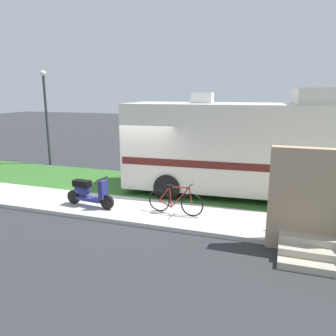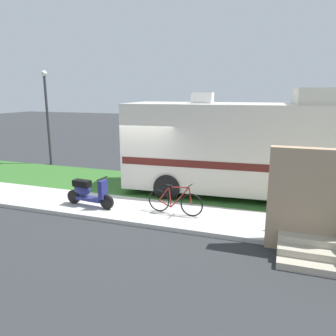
{
  "view_description": "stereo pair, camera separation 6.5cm",
  "coord_description": "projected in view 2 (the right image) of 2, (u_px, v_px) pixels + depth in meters",
  "views": [
    {
      "loc": [
        4.54,
        -9.92,
        3.59
      ],
      "look_at": [
        1.02,
        0.3,
        1.1
      ],
      "focal_mm": 35.64,
      "sensor_mm": 36.0,
      "label": 1
    },
    {
      "loc": [
        4.6,
        -9.9,
        3.59
      ],
      "look_at": [
        1.02,
        0.3,
        1.1
      ],
      "focal_mm": 35.64,
      "sensor_mm": 36.0,
      "label": 2
    }
  ],
  "objects": [
    {
      "name": "bicycle",
      "position": [
        175.0,
        201.0,
        9.61
      ],
      "size": [
        1.69,
        0.52,
        0.89
      ],
      "color": "black",
      "rests_on": "ground"
    },
    {
      "name": "pickup_truck_near",
      "position": [
        281.0,
        150.0,
        15.2
      ],
      "size": [
        5.81,
        2.23,
        1.82
      ],
      "color": "silver",
      "rests_on": "ground"
    },
    {
      "name": "motorhome_rv",
      "position": [
        236.0,
        146.0,
        11.45
      ],
      "size": [
        7.49,
        3.05,
        3.7
      ],
      "color": "silver",
      "rests_on": "ground"
    },
    {
      "name": "scooter",
      "position": [
        88.0,
        192.0,
        10.26
      ],
      "size": [
        1.7,
        0.51,
        0.97
      ],
      "color": "black",
      "rests_on": "ground"
    },
    {
      "name": "porch_steps",
      "position": [
        313.0,
        213.0,
        7.35
      ],
      "size": [
        2.0,
        1.26,
        2.4
      ],
      "color": "#B2A893",
      "rests_on": "ground"
    },
    {
      "name": "ground_plane",
      "position": [
        137.0,
        199.0,
        11.4
      ],
      "size": [
        80.0,
        80.0,
        0.0
      ],
      "primitive_type": "plane",
      "color": "#2D3033"
    },
    {
      "name": "sidewalk",
      "position": [
        121.0,
        209.0,
        10.28
      ],
      "size": [
        24.0,
        2.0,
        0.12
      ],
      "color": "beige",
      "rests_on": "ground"
    },
    {
      "name": "bottle_green",
      "position": [
        268.0,
        226.0,
        8.5
      ],
      "size": [
        0.07,
        0.07,
        0.27
      ],
      "color": "navy",
      "rests_on": "ground"
    },
    {
      "name": "street_lamp_post",
      "position": [
        47.0,
        109.0,
        16.15
      ],
      "size": [
        0.28,
        0.28,
        4.56
      ],
      "color": "#333338",
      "rests_on": "ground"
    },
    {
      "name": "grass_strip",
      "position": [
        153.0,
        186.0,
        12.77
      ],
      "size": [
        24.0,
        3.4,
        0.08
      ],
      "color": "#336628",
      "rests_on": "ground"
    }
  ]
}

